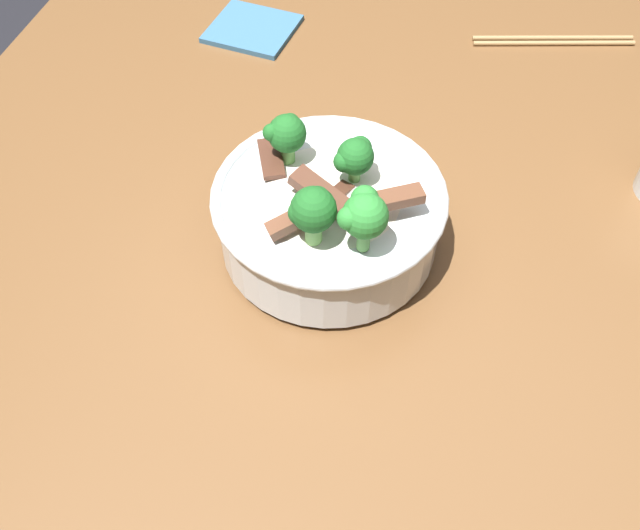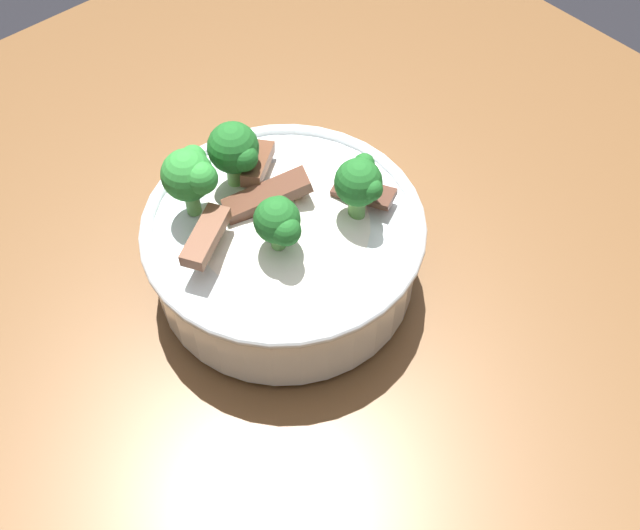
{
  "view_description": "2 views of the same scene",
  "coord_description": "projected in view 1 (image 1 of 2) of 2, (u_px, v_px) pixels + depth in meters",
  "views": [
    {
      "loc": [
        -0.61,
        -0.12,
        1.42
      ],
      "look_at": [
        -0.15,
        -0.0,
        0.82
      ],
      "focal_mm": 40.48,
      "sensor_mm": 36.0,
      "label": 1
    },
    {
      "loc": [
        0.24,
        -0.26,
        1.38
      ],
      "look_at": [
        -0.07,
        0.02,
        0.83
      ],
      "focal_mm": 42.5,
      "sensor_mm": 36.0,
      "label": 2
    }
  ],
  "objects": [
    {
      "name": "folded_napkin",
      "position": [
        252.0,
        29.0,
        1.07
      ],
      "size": [
        0.13,
        0.13,
        0.01
      ],
      "primitive_type": "cube",
      "rotation": [
        0.0,
        0.0,
        -0.12
      ],
      "color": "#386689",
      "rests_on": "dining_table"
    },
    {
      "name": "ground",
      "position": [
        336.0,
        458.0,
        1.5
      ],
      "size": [
        10.0,
        10.0,
        0.0
      ],
      "primitive_type": "plane",
      "color": "black"
    },
    {
      "name": "chopsticks_pair",
      "position": [
        553.0,
        40.0,
        1.05
      ],
      "size": [
        0.08,
        0.23,
        0.01
      ],
      "color": "#9E7A4C",
      "rests_on": "dining_table"
    },
    {
      "name": "rice_bowl",
      "position": [
        328.0,
        211.0,
        0.77
      ],
      "size": [
        0.25,
        0.25,
        0.15
      ],
      "color": "silver",
      "rests_on": "dining_table"
    },
    {
      "name": "dining_table",
      "position": [
        345.0,
        252.0,
        0.97
      ],
      "size": [
        1.23,
        1.09,
        0.8
      ],
      "color": "brown",
      "rests_on": "ground"
    }
  ]
}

